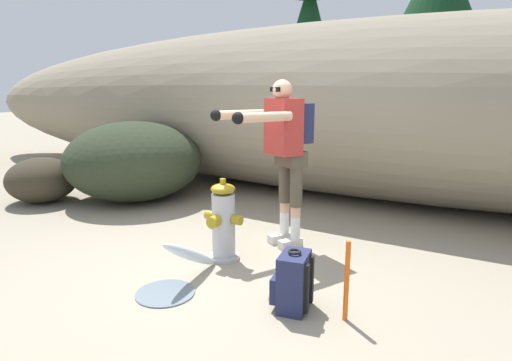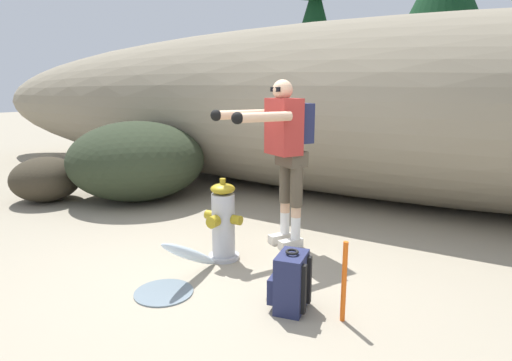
% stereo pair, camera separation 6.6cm
% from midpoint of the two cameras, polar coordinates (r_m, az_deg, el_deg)
% --- Properties ---
extents(ground_plane, '(56.00, 56.00, 0.04)m').
position_cam_midpoint_polar(ground_plane, '(3.94, -4.60, -12.53)').
color(ground_plane, gray).
extents(dirt_embankment, '(17.92, 3.20, 2.63)m').
position_cam_midpoint_polar(dirt_embankment, '(6.75, 13.26, 9.34)').
color(dirt_embankment, gray).
rests_on(dirt_embankment, ground_plane).
extents(fire_hydrant, '(0.40, 0.35, 0.80)m').
position_cam_midpoint_polar(fire_hydrant, '(4.08, -4.02, -5.69)').
color(fire_hydrant, '#B2B2B7').
rests_on(fire_hydrant, ground_plane).
extents(hydrant_water_jet, '(0.48, 0.95, 0.49)m').
position_cam_midpoint_polar(hydrant_water_jet, '(3.73, -9.28, -11.07)').
color(hydrant_water_jet, silver).
rests_on(hydrant_water_jet, ground_plane).
extents(utility_worker, '(0.81, 1.04, 1.72)m').
position_cam_midpoint_polar(utility_worker, '(4.27, 4.35, 5.11)').
color(utility_worker, beige).
rests_on(utility_worker, ground_plane).
extents(spare_backpack, '(0.33, 0.33, 0.47)m').
position_cam_midpoint_polar(spare_backpack, '(3.25, 5.32, -13.58)').
color(spare_backpack, '#23284C').
rests_on(spare_backpack, ground_plane).
extents(boulder_large, '(2.68, 2.70, 1.17)m').
position_cam_midpoint_polar(boulder_large, '(6.49, -15.54, 2.61)').
color(boulder_large, '#293220').
rests_on(boulder_large, ground_plane).
extents(boulder_mid, '(1.33, 1.33, 0.66)m').
position_cam_midpoint_polar(boulder_mid, '(6.91, -26.37, 0.17)').
color(boulder_mid, '#352E22').
rests_on(boulder_mid, ground_plane).
extents(pine_tree_far_left, '(2.03, 2.03, 7.36)m').
position_cam_midpoint_polar(pine_tree_far_left, '(14.37, 8.12, 21.53)').
color(pine_tree_far_left, '#47331E').
rests_on(pine_tree_far_left, ground_plane).
extents(pine_tree_left, '(2.98, 2.98, 5.25)m').
position_cam_midpoint_polar(pine_tree_left, '(12.18, 23.82, 16.71)').
color(pine_tree_left, '#47331E').
rests_on(pine_tree_left, ground_plane).
extents(survey_stake, '(0.04, 0.04, 0.60)m').
position_cam_midpoint_polar(survey_stake, '(3.12, 12.46, -13.27)').
color(survey_stake, '#E55914').
rests_on(survey_stake, ground_plane).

